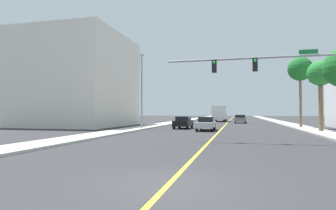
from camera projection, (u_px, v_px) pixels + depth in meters
name	position (u px, v px, depth m)	size (l,w,h in m)	color
ground	(227.00, 123.00, 48.24)	(192.00, 192.00, 0.00)	#2D2D30
sidewalk_left	(174.00, 122.00, 50.48)	(2.57, 168.00, 0.15)	beige
sidewalk_right	(285.00, 123.00, 46.01)	(2.57, 168.00, 0.15)	#9E9B93
lane_marking_center	(227.00, 123.00, 48.24)	(0.16, 144.00, 0.01)	yellow
building_left_near	(74.00, 81.00, 39.65)	(14.31, 14.31, 12.53)	silver
traffic_signal_mast	(284.00, 72.00, 17.93)	(11.42, 0.36, 5.91)	gray
street_lamp	(142.00, 87.00, 31.11)	(0.56, 0.28, 8.21)	gray
palm_mid	(320.00, 75.00, 26.92)	(2.40, 2.40, 6.71)	brown
palm_far	(300.00, 70.00, 33.50)	(2.86, 2.86, 8.36)	brown
car_silver	(206.00, 124.00, 29.38)	(1.79, 4.62, 1.43)	#BCBCC1
car_gray	(240.00, 119.00, 49.29)	(1.95, 4.12, 1.43)	slate
car_black	(183.00, 122.00, 32.88)	(1.80, 4.00, 1.42)	black
delivery_truck	(220.00, 113.00, 57.12)	(2.63, 7.73, 3.11)	silver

